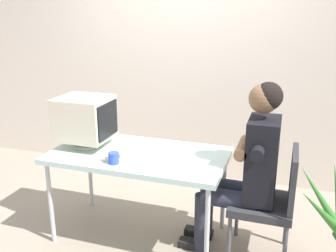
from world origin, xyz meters
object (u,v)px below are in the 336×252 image
(desk, at_px, (139,159))
(keyboard, at_px, (123,151))
(desk_mug, at_px, (114,158))
(person_seated, at_px, (248,164))
(crt_monitor, at_px, (85,118))
(office_chair, at_px, (271,198))

(desk, height_order, keyboard, keyboard)
(keyboard, relative_size, desk_mug, 4.98)
(keyboard, height_order, person_seated, person_seated)
(desk_mug, bearing_deg, crt_monitor, 144.98)
(desk, distance_m, person_seated, 0.86)
(person_seated, xyz_separation_m, desk_mug, (-0.95, -0.30, 0.04))
(crt_monitor, distance_m, desk_mug, 0.51)
(crt_monitor, xyz_separation_m, person_seated, (1.33, 0.03, -0.24))
(keyboard, bearing_deg, desk_mug, -82.15)
(office_chair, bearing_deg, keyboard, -176.24)
(desk, height_order, person_seated, person_seated)
(crt_monitor, height_order, office_chair, crt_monitor)
(crt_monitor, distance_m, office_chair, 1.60)
(desk, relative_size, office_chair, 1.59)
(crt_monitor, relative_size, keyboard, 0.93)
(keyboard, height_order, desk_mug, desk_mug)
(desk, xyz_separation_m, desk_mug, (-0.09, -0.25, 0.09))
(desk_mug, bearing_deg, keyboard, 97.85)
(crt_monitor, height_order, keyboard, crt_monitor)
(keyboard, bearing_deg, office_chair, 3.76)
(desk_mug, bearing_deg, desk, 70.23)
(keyboard, xyz_separation_m, office_chair, (1.17, 0.08, -0.26))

